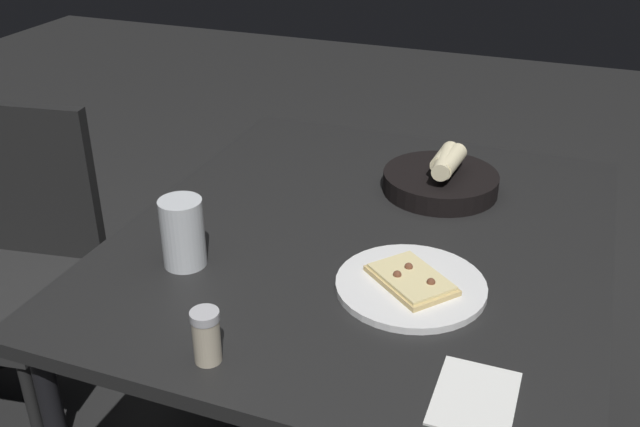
{
  "coord_description": "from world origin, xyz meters",
  "views": [
    {
      "loc": [
        1.27,
        0.38,
        1.46
      ],
      "look_at": [
        0.04,
        -0.08,
        0.76
      ],
      "focal_mm": 40.62,
      "sensor_mm": 36.0,
      "label": 1
    }
  ],
  "objects_px": {
    "dining_table": "(364,255)",
    "beer_glass": "(183,237)",
    "pepper_shaker": "(207,339)",
    "bread_basket": "(441,179)",
    "chair_near": "(7,254)",
    "pizza_plate": "(411,284)"
  },
  "relations": [
    {
      "from": "pizza_plate",
      "to": "pepper_shaker",
      "type": "relative_size",
      "value": 2.98
    },
    {
      "from": "beer_glass",
      "to": "chair_near",
      "type": "bearing_deg",
      "value": -105.01
    },
    {
      "from": "dining_table",
      "to": "bread_basket",
      "type": "bearing_deg",
      "value": 157.15
    },
    {
      "from": "bread_basket",
      "to": "chair_near",
      "type": "xyz_separation_m",
      "value": [
        0.32,
        -1.05,
        -0.25
      ]
    },
    {
      "from": "bread_basket",
      "to": "beer_glass",
      "type": "xyz_separation_m",
      "value": [
        0.49,
        -0.4,
        0.03
      ]
    },
    {
      "from": "pizza_plate",
      "to": "bread_basket",
      "type": "height_order",
      "value": "bread_basket"
    },
    {
      "from": "pizza_plate",
      "to": "pepper_shaker",
      "type": "xyz_separation_m",
      "value": [
        0.31,
        -0.25,
        0.03
      ]
    },
    {
      "from": "pizza_plate",
      "to": "bread_basket",
      "type": "relative_size",
      "value": 1.04
    },
    {
      "from": "dining_table",
      "to": "chair_near",
      "type": "relative_size",
      "value": 1.34
    },
    {
      "from": "dining_table",
      "to": "beer_glass",
      "type": "height_order",
      "value": "beer_glass"
    },
    {
      "from": "bread_basket",
      "to": "pepper_shaker",
      "type": "xyz_separation_m",
      "value": [
        0.73,
        -0.22,
        0.01
      ]
    },
    {
      "from": "bread_basket",
      "to": "chair_near",
      "type": "bearing_deg",
      "value": -73.23
    },
    {
      "from": "bread_basket",
      "to": "chair_near",
      "type": "relative_size",
      "value": 0.31
    },
    {
      "from": "pizza_plate",
      "to": "bread_basket",
      "type": "bearing_deg",
      "value": -174.89
    },
    {
      "from": "beer_glass",
      "to": "pepper_shaker",
      "type": "bearing_deg",
      "value": 36.88
    },
    {
      "from": "dining_table",
      "to": "pepper_shaker",
      "type": "distance_m",
      "value": 0.5
    },
    {
      "from": "pizza_plate",
      "to": "chair_near",
      "type": "bearing_deg",
      "value": -95.51
    },
    {
      "from": "bread_basket",
      "to": "beer_glass",
      "type": "height_order",
      "value": "beer_glass"
    },
    {
      "from": "dining_table",
      "to": "beer_glass",
      "type": "relative_size",
      "value": 8.24
    },
    {
      "from": "dining_table",
      "to": "pizza_plate",
      "type": "relative_size",
      "value": 4.08
    },
    {
      "from": "bread_basket",
      "to": "beer_glass",
      "type": "relative_size",
      "value": 1.94
    },
    {
      "from": "dining_table",
      "to": "beer_glass",
      "type": "bearing_deg",
      "value": -50.57
    }
  ]
}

